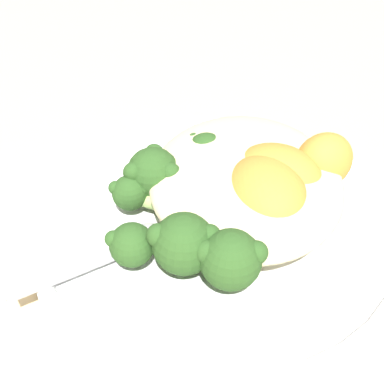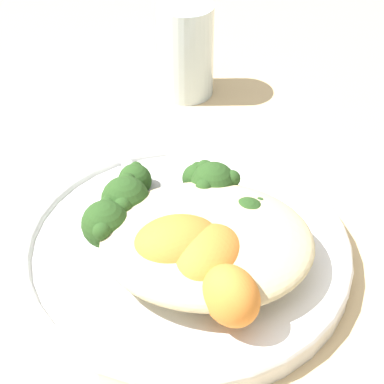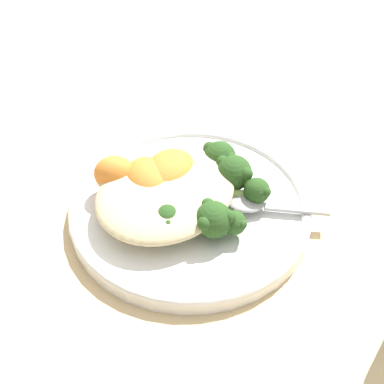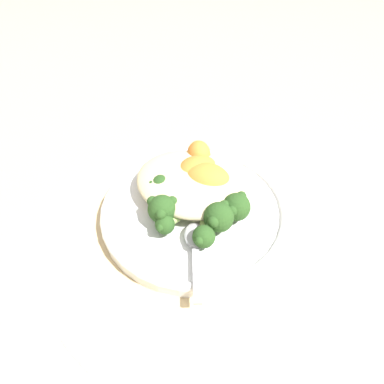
{
  "view_description": "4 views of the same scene",
  "coord_description": "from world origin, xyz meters",
  "views": [
    {
      "loc": [
        0.27,
        -0.01,
        0.28
      ],
      "look_at": [
        -0.01,
        -0.02,
        0.05
      ],
      "focal_mm": 50.0,
      "sensor_mm": 36.0,
      "label": 1
    },
    {
      "loc": [
        -0.04,
        0.38,
        0.38
      ],
      "look_at": [
        -0.02,
        -0.02,
        0.06
      ],
      "focal_mm": 60.0,
      "sensor_mm": 36.0,
      "label": 2
    },
    {
      "loc": [
        -0.34,
        -0.26,
        0.44
      ],
      "look_at": [
        -0.01,
        -0.0,
        0.03
      ],
      "focal_mm": 50.0,
      "sensor_mm": 36.0,
      "label": 3
    },
    {
      "loc": [
        0.13,
        -0.26,
        0.34
      ],
      "look_at": [
        -0.02,
        -0.0,
        0.04
      ],
      "focal_mm": 28.0,
      "sensor_mm": 36.0,
      "label": 4
    }
  ],
  "objects": [
    {
      "name": "broccoli_stalk_1",
      "position": [
        -0.03,
        -0.04,
        0.04
      ],
      "size": [
        0.07,
        0.11,
        0.04
      ],
      "rotation": [
        0.0,
        0.0,
        4.31
      ],
      "color": "#9EBC66",
      "rests_on": "plate"
    },
    {
      "name": "broccoli_stalk_0",
      "position": [
        -0.04,
        0.0,
        0.04
      ],
      "size": [
        0.11,
        0.07,
        0.03
      ],
      "rotation": [
        0.0,
        0.0,
        3.61
      ],
      "color": "#9EBC66",
      "rests_on": "plate"
    },
    {
      "name": "quinoa_mound",
      "position": [
        -0.03,
        0.02,
        0.04
      ],
      "size": [
        0.17,
        0.14,
        0.03
      ],
      "primitive_type": "ellipsoid",
      "color": "beige",
      "rests_on": "plate"
    },
    {
      "name": "broccoli_stalk_5",
      "position": [
        0.04,
        0.01,
        0.04
      ],
      "size": [
        0.08,
        0.05,
        0.04
      ],
      "rotation": [
        0.0,
        0.0,
        6.03
      ],
      "color": "#9EBC66",
      "rests_on": "plate"
    },
    {
      "name": "spoon",
      "position": [
        0.02,
        -0.06,
        0.03
      ],
      "size": [
        0.07,
        0.11,
        0.01
      ],
      "rotation": [
        0.0,
        0.0,
        5.26
      ],
      "color": "#A3A3A8",
      "rests_on": "plate"
    },
    {
      "name": "sweet_potato_chunk_2",
      "position": [
        -0.01,
        0.03,
        0.04
      ],
      "size": [
        0.08,
        0.07,
        0.04
      ],
      "primitive_type": "ellipsoid",
      "rotation": [
        0.0,
        0.0,
        0.18
      ],
      "color": "orange",
      "rests_on": "plate"
    },
    {
      "name": "broccoli_stalk_3",
      "position": [
        0.03,
        -0.04,
        0.03
      ],
      "size": [
        0.06,
        0.1,
        0.03
      ],
      "rotation": [
        0.0,
        0.0,
        5.18
      ],
      "color": "#9EBC66",
      "rests_on": "plate"
    },
    {
      "name": "ground_plane",
      "position": [
        0.0,
        0.0,
        0.0
      ],
      "size": [
        4.0,
        4.0,
        0.0
      ],
      "primitive_type": "plane",
      "color": "#D6B784"
    },
    {
      "name": "sweet_potato_chunk_1",
      "position": [
        -0.03,
        0.04,
        0.04
      ],
      "size": [
        0.08,
        0.08,
        0.04
      ],
      "primitive_type": "ellipsoid",
      "rotation": [
        0.0,
        0.0,
        1.11
      ],
      "color": "orange",
      "rests_on": "plate"
    },
    {
      "name": "sweet_potato_chunk_0",
      "position": [
        -0.05,
        0.08,
        0.04
      ],
      "size": [
        0.06,
        0.06,
        0.04
      ],
      "primitive_type": "ellipsoid",
      "rotation": [
        0.0,
        0.0,
        2.19
      ],
      "color": "orange",
      "rests_on": "plate"
    },
    {
      "name": "plate",
      "position": [
        -0.01,
        -0.0,
        0.01
      ],
      "size": [
        0.27,
        0.27,
        0.02
      ],
      "color": "white",
      "rests_on": "ground_plane"
    },
    {
      "name": "broccoli_stalk_4",
      "position": [
        0.03,
        -0.02,
        0.04
      ],
      "size": [
        0.08,
        0.09,
        0.04
      ],
      "rotation": [
        0.0,
        0.0,
        5.49
      ],
      "color": "#9EBC66",
      "rests_on": "plate"
    },
    {
      "name": "broccoli_stalk_2",
      "position": [
        -0.02,
        -0.04,
        0.03
      ],
      "size": [
        0.04,
        0.11,
        0.03
      ],
      "rotation": [
        0.0,
        0.0,
        4.54
      ],
      "color": "#9EBC66",
      "rests_on": "plate"
    }
  ]
}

